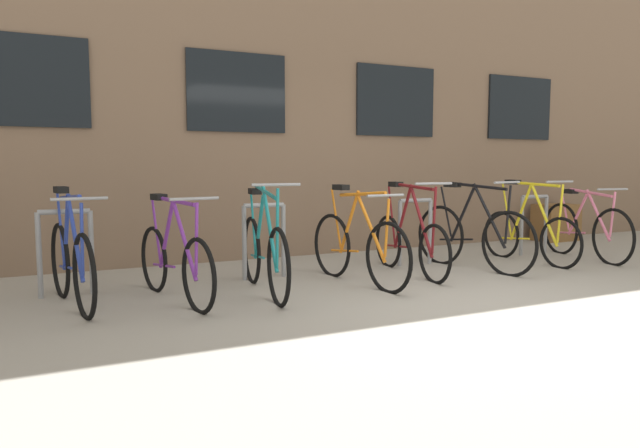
{
  "coord_description": "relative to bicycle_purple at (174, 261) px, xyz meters",
  "views": [
    {
      "loc": [
        -3.57,
        -4.09,
        1.24
      ],
      "look_at": [
        -0.8,
        1.6,
        0.6
      ],
      "focal_mm": 32.91,
      "sensor_mm": 36.0,
      "label": 1
    }
  ],
  "objects": [
    {
      "name": "bicycle_orange",
      "position": [
        1.9,
        -0.05,
        0.02
      ],
      "size": [
        0.44,
        1.73,
        1.05
      ],
      "color": "black",
      "rests_on": "ground"
    },
    {
      "name": "bicycle_black",
      "position": [
        3.56,
        0.09,
        0.04
      ],
      "size": [
        0.47,
        1.76,
        1.08
      ],
      "color": "black",
      "rests_on": "ground"
    },
    {
      "name": "bike_rack",
      "position": [
        2.12,
        0.64,
        0.12
      ],
      "size": [
        6.51,
        0.05,
        0.83
      ],
      "color": "gray",
      "rests_on": "ground"
    },
    {
      "name": "bicycle_maroon",
      "position": [
        2.71,
        0.16,
        0.01
      ],
      "size": [
        0.44,
        1.73,
        1.08
      ],
      "color": "black",
      "rests_on": "ground"
    },
    {
      "name": "bicycle_blue",
      "position": [
        -0.86,
        0.17,
        0.02
      ],
      "size": [
        0.44,
        1.67,
        1.07
      ],
      "color": "black",
      "rests_on": "ground"
    },
    {
      "name": "bicycle_yellow",
      "position": [
        4.55,
        0.16,
        0.0
      ],
      "size": [
        0.44,
        1.63,
        1.08
      ],
      "color": "black",
      "rests_on": "ground"
    },
    {
      "name": "bicycle_pink",
      "position": [
        5.43,
        0.05,
        0.02
      ],
      "size": [
        0.5,
        1.71,
        0.98
      ],
      "color": "black",
      "rests_on": "ground"
    },
    {
      "name": "bicycle_purple",
      "position": [
        0.0,
        0.0,
        0.0
      ],
      "size": [
        0.46,
        1.71,
        0.99
      ],
      "color": "black",
      "rests_on": "ground"
    },
    {
      "name": "storefront_building",
      "position": [
        2.45,
        5.69,
        2.21
      ],
      "size": [
        28.0,
        7.55,
        5.16
      ],
      "color": "#7A604C",
      "rests_on": "ground"
    },
    {
      "name": "planter_box",
      "position": [
        6.6,
        1.59,
        -0.07
      ],
      "size": [
        0.7,
        0.44,
        0.6
      ],
      "primitive_type": "cube",
      "color": "brown",
      "rests_on": "ground"
    },
    {
      "name": "bicycle_teal",
      "position": [
        0.86,
        -0.04,
        0.03
      ],
      "size": [
        0.44,
        1.81,
        1.1
      ],
      "color": "black",
      "rests_on": "ground"
    },
    {
      "name": "ground_plane",
      "position": [
        2.45,
        -1.26,
        -0.37
      ],
      "size": [
        42.0,
        42.0,
        0.0
      ],
      "primitive_type": "plane",
      "color": "#9E998E"
    }
  ]
}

